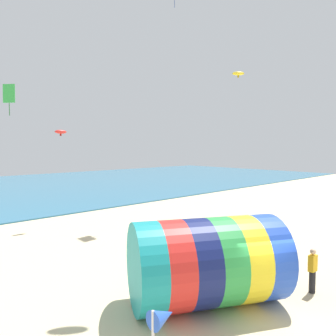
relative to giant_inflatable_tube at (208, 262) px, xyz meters
name	(u,v)px	position (x,y,z in m)	size (l,w,h in m)	color
ground_plane	(259,307)	(1.13, -1.38, -1.54)	(120.00, 120.00, 0.00)	beige
giant_inflatable_tube	(208,262)	(0.00, 0.00, 0.00)	(6.08, 5.19, 3.09)	teal
kite_handler	(313,270)	(3.65, -2.16, -0.66)	(0.37, 0.24, 1.72)	black
kite_red_parafoil	(61,132)	(1.55, 14.63, 5.09)	(0.88, 0.44, 0.47)	red
kite_yellow_parafoil	(238,73)	(10.34, 5.98, 9.05)	(0.81, 0.82, 0.43)	yellow
kite_green_diamond	(9,94)	(-3.96, 7.85, 6.32)	(0.39, 0.46, 1.35)	green
beach_flag	(162,325)	(-5.21, -3.33, 1.06)	(0.47, 0.36, 2.93)	silver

